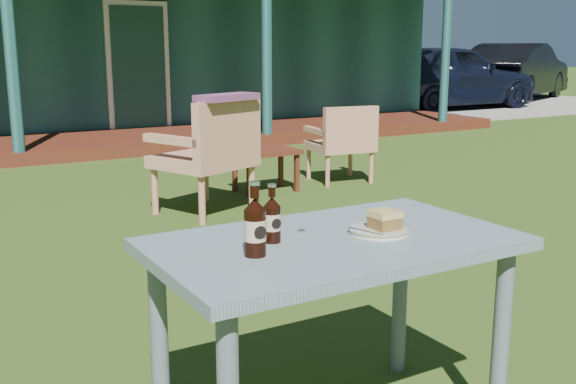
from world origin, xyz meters
TOP-DOWN VIEW (x-y plane):
  - ground at (0.00, 0.00)m, footprint 80.00×80.00m
  - gravel_strip at (10.50, 8.50)m, footprint 9.00×6.00m
  - car_near at (9.37, 7.73)m, footprint 4.24×1.75m
  - car_far at (12.87, 8.89)m, footprint 4.61×3.16m
  - cafe_table at (0.00, -1.60)m, footprint 1.20×0.70m
  - plate at (0.17, -1.62)m, footprint 0.20×0.20m
  - cake_slice at (0.19, -1.63)m, footprint 0.09×0.09m
  - fork at (0.10, -1.63)m, footprint 0.05×0.14m
  - cola_bottle_near at (-0.20, -1.54)m, footprint 0.06×0.06m
  - cola_bottle_far at (-0.31, -1.64)m, footprint 0.07×0.07m
  - bottle_cap at (-0.06, -1.49)m, footprint 0.03×0.03m
  - armchair_left at (0.97, 1.57)m, footprint 0.88×0.86m
  - armchair_right at (2.64, 2.11)m, footprint 0.64×0.61m
  - floral_throw at (1.04, 1.40)m, footprint 0.59×0.40m
  - side_table at (1.76, 2.12)m, footprint 0.60×0.40m

SIDE VIEW (x-z plane):
  - ground at x=0.00m, z-range 0.00..0.00m
  - gravel_strip at x=10.50m, z-range 0.00..0.02m
  - side_table at x=1.76m, z-range 0.14..0.54m
  - armchair_right at x=2.64m, z-range 0.05..0.82m
  - armchair_left at x=0.97m, z-range 0.06..0.99m
  - cafe_table at x=0.00m, z-range 0.26..0.98m
  - car_near at x=9.37m, z-range 0.00..1.44m
  - car_far at x=12.87m, z-range 0.00..1.44m
  - bottle_cap at x=-0.06m, z-range 0.72..0.73m
  - plate at x=0.17m, z-range 0.72..0.74m
  - fork at x=0.10m, z-range 0.73..0.74m
  - cake_slice at x=0.19m, z-range 0.73..0.80m
  - cola_bottle_near at x=-0.20m, z-range 0.70..0.89m
  - cola_bottle_far at x=-0.31m, z-range 0.70..0.93m
  - floral_throw at x=1.04m, z-range 0.93..0.98m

